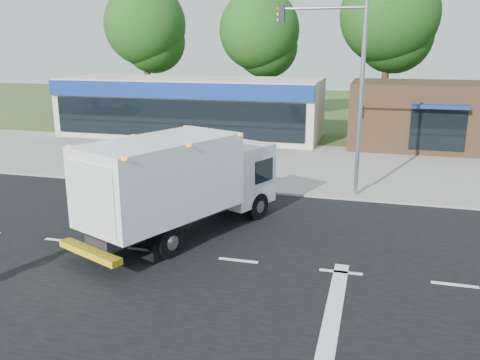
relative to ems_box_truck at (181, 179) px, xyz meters
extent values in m
plane|color=#385123|center=(2.40, -1.57, -1.96)|extent=(120.00, 120.00, 0.00)
cube|color=black|center=(2.40, -1.57, -1.95)|extent=(60.00, 14.00, 0.02)
cube|color=gray|center=(2.40, 6.63, -1.90)|extent=(60.00, 2.40, 0.12)
cube|color=gray|center=(2.40, 12.43, -1.95)|extent=(60.00, 9.00, 0.02)
cube|color=silver|center=(-3.60, -1.57, -1.94)|extent=(1.20, 0.15, 0.01)
cube|color=silver|center=(-0.60, -1.57, -1.94)|extent=(1.20, 0.15, 0.01)
cube|color=silver|center=(2.40, -1.57, -1.94)|extent=(1.20, 0.15, 0.01)
cube|color=silver|center=(5.40, -1.57, -1.94)|extent=(1.20, 0.15, 0.01)
cube|color=silver|center=(8.40, -1.57, -1.94)|extent=(1.20, 0.15, 0.01)
cube|color=silver|center=(5.40, -4.57, -1.94)|extent=(0.40, 7.00, 0.01)
cube|color=black|center=(-0.34, -0.77, -1.24)|extent=(3.02, 5.15, 0.36)
cube|color=silver|center=(1.13, 2.59, -0.36)|extent=(2.86, 2.78, 2.17)
cube|color=black|center=(1.53, 3.49, -0.15)|extent=(1.86, 0.93, 0.93)
cube|color=white|center=(-0.34, -0.77, 0.21)|extent=(4.34, 5.73, 2.43)
cube|color=silver|center=(-1.38, -3.15, 0.16)|extent=(1.92, 0.88, 1.96)
cube|color=yellow|center=(-1.45, -3.32, -1.39)|extent=(2.42, 1.32, 0.19)
cube|color=orange|center=(-0.34, -0.77, 1.40)|extent=(4.30, 5.55, 0.08)
cylinder|color=black|center=(0.25, 3.03, -1.46)|extent=(0.68, 1.03, 0.99)
cylinder|color=black|center=(2.05, 2.25, -1.46)|extent=(0.68, 1.03, 0.99)
cylinder|color=black|center=(-1.57, -1.02, -1.46)|extent=(0.68, 1.03, 0.99)
cylinder|color=black|center=(0.32, -1.85, -1.46)|extent=(0.68, 1.03, 0.99)
cube|color=beige|center=(-6.60, 18.43, 0.04)|extent=(18.00, 6.00, 4.00)
cube|color=navy|center=(-6.60, 15.38, 1.44)|extent=(18.00, 0.30, 1.00)
cube|color=black|center=(-6.60, 15.38, -0.36)|extent=(17.00, 0.12, 2.40)
cube|color=#382316|center=(9.40, 18.43, 0.04)|extent=(10.00, 6.00, 4.00)
cube|color=navy|center=(9.40, 15.33, 0.94)|extent=(3.00, 1.20, 0.20)
cube|color=black|center=(9.40, 15.38, -0.46)|extent=(3.00, 0.12, 2.20)
cylinder|color=gray|center=(5.40, 6.03, 2.04)|extent=(0.18, 0.18, 8.00)
cylinder|color=gray|center=(3.70, 6.03, 5.64)|extent=(3.40, 0.12, 0.12)
cube|color=black|center=(2.10, 6.03, 5.44)|extent=(0.25, 0.25, 0.70)
cylinder|color=#332114|center=(-13.60, 26.43, 1.72)|extent=(0.56, 0.56, 7.35)
sphere|color=#1C4915|center=(-13.60, 26.43, 5.92)|extent=(6.93, 6.93, 6.93)
sphere|color=#1C4915|center=(-13.10, 26.93, 4.55)|extent=(5.46, 5.46, 5.46)
cylinder|color=#332114|center=(-3.60, 26.43, 1.47)|extent=(0.56, 0.56, 6.86)
sphere|color=#1C4915|center=(-3.60, 26.43, 5.39)|extent=(6.47, 6.47, 6.47)
sphere|color=#1C4915|center=(-3.10, 26.93, 4.12)|extent=(5.10, 5.10, 5.10)
cylinder|color=#332114|center=(6.40, 26.43, 1.96)|extent=(0.56, 0.56, 7.84)
sphere|color=#1C4915|center=(6.40, 26.43, 6.44)|extent=(7.39, 7.39, 7.39)
sphere|color=#1C4915|center=(6.90, 26.93, 4.98)|extent=(5.82, 5.82, 5.82)
camera|label=1|loc=(6.13, -15.00, 4.24)|focal=38.00mm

